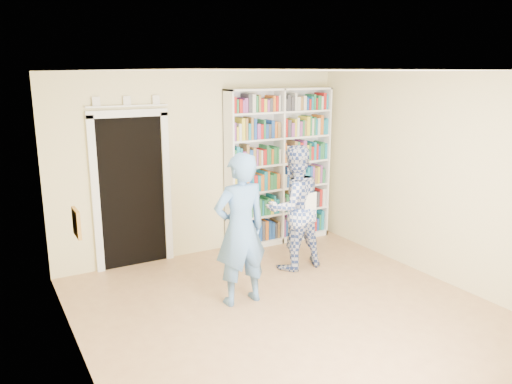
% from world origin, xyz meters
% --- Properties ---
extents(floor, '(5.00, 5.00, 0.00)m').
position_xyz_m(floor, '(0.00, 0.00, 0.00)').
color(floor, '#A77751').
rests_on(floor, ground).
extents(ceiling, '(5.00, 5.00, 0.00)m').
position_xyz_m(ceiling, '(0.00, 0.00, 2.70)').
color(ceiling, white).
rests_on(ceiling, wall_back).
extents(wall_back, '(4.50, 0.00, 4.50)m').
position_xyz_m(wall_back, '(0.00, 2.50, 1.35)').
color(wall_back, beige).
rests_on(wall_back, floor).
extents(wall_left, '(0.00, 5.00, 5.00)m').
position_xyz_m(wall_left, '(-2.25, 0.00, 1.35)').
color(wall_left, beige).
rests_on(wall_left, floor).
extents(wall_right, '(0.00, 5.00, 5.00)m').
position_xyz_m(wall_right, '(2.25, 0.00, 1.35)').
color(wall_right, beige).
rests_on(wall_right, floor).
extents(bookshelf, '(1.78, 0.33, 2.45)m').
position_xyz_m(bookshelf, '(1.21, 2.34, 1.24)').
color(bookshelf, white).
rests_on(bookshelf, floor).
extents(doorway, '(1.10, 0.08, 2.43)m').
position_xyz_m(doorway, '(-1.10, 2.48, 1.18)').
color(doorway, black).
rests_on(doorway, floor).
extents(wall_art, '(0.03, 0.25, 0.25)m').
position_xyz_m(wall_art, '(-2.23, 0.20, 1.40)').
color(wall_art, brown).
rests_on(wall_art, wall_left).
extents(man_blue, '(0.66, 0.44, 1.81)m').
position_xyz_m(man_blue, '(-0.36, 0.67, 0.91)').
color(man_blue, '#517EB5').
rests_on(man_blue, floor).
extents(man_plaid, '(0.85, 0.66, 1.74)m').
position_xyz_m(man_plaid, '(0.80, 1.28, 0.87)').
color(man_plaid, '#2E458D').
rests_on(man_plaid, floor).
extents(paper_sheet, '(0.20, 0.04, 0.29)m').
position_xyz_m(paper_sheet, '(0.90, 1.03, 0.97)').
color(paper_sheet, white).
rests_on(paper_sheet, man_plaid).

